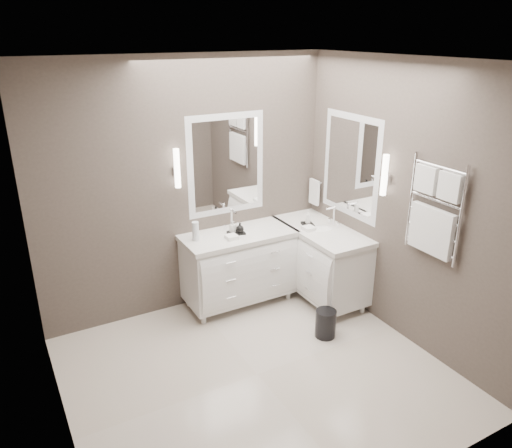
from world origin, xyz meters
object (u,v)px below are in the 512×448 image
vanity_back (239,263)px  vanity_right (320,258)px  towel_ladder (434,214)px  waste_bin (326,323)px

vanity_back → vanity_right: same height
towel_ladder → waste_bin: 1.53m
vanity_back → waste_bin: bearing=-66.4°
vanity_right → waste_bin: 0.89m
waste_bin → towel_ladder: bearing=-42.6°
vanity_right → towel_ladder: 1.60m
vanity_right → towel_ladder: bearing=-80.2°
vanity_right → waste_bin: size_ratio=4.25×
waste_bin → vanity_back: bearing=113.6°
vanity_back → waste_bin: 1.17m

